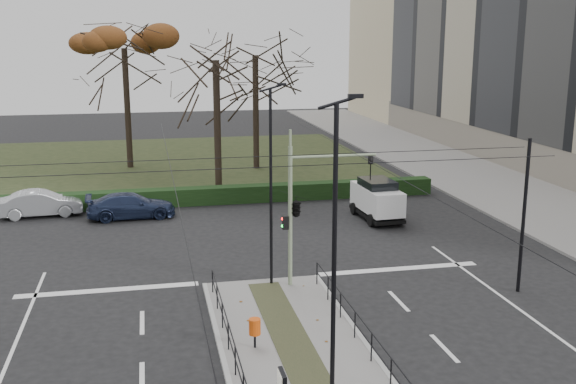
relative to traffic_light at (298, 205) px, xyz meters
name	(u,v)px	position (x,y,z in m)	size (l,w,h in m)	color
ground	(287,335)	(-1.33, -4.18, -3.34)	(140.00, 140.00, 0.00)	black
median_island	(304,368)	(-1.33, -6.68, -3.27)	(4.40, 15.00, 0.14)	slate
sidewalk_east	(475,178)	(16.67, 17.82, -3.27)	(8.00, 90.00, 0.14)	slate
park	(125,165)	(-7.33, 27.82, -3.29)	(38.00, 26.00, 0.10)	black
hedge	(119,200)	(-7.33, 14.42, -2.84)	(38.00, 1.00, 1.00)	black
median_railing	(305,342)	(-1.33, -6.78, -2.36)	(4.14, 13.24, 0.92)	black
catenary	(277,223)	(-1.33, -2.56, 0.08)	(20.00, 34.00, 6.00)	black
traffic_light	(298,205)	(0.00, 0.00, 0.00)	(3.77, 2.10, 5.49)	gray
litter_bin	(255,327)	(-2.55, -5.15, -2.52)	(0.37, 0.37, 0.95)	black
streetlamp_median_near	(335,262)	(-1.24, -9.48, 0.98)	(0.69, 0.14, 8.22)	black
streetlamp_median_far	(271,185)	(-1.00, 0.28, 0.79)	(0.65, 0.13, 7.84)	black
parked_car_second	(41,203)	(-11.45, 13.47, -2.62)	(1.53, 4.38, 1.44)	#B8BBC0
parked_car_third	(131,206)	(-6.60, 12.08, -2.65)	(1.92, 4.72, 1.37)	#1C2642
white_van	(377,198)	(6.41, 9.08, -2.19)	(2.03, 4.07, 2.20)	white
rust_tree	(124,48)	(-6.90, 26.69, 5.50)	(8.54, 8.54, 11.51)	black
bare_tree_center	(255,64)	(2.32, 24.38, 4.42)	(7.76, 7.76, 10.98)	black
bare_tree_near	(216,70)	(-1.18, 18.10, 4.30)	(6.19, 6.19, 10.81)	black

